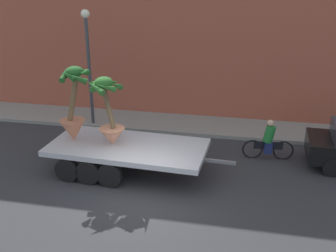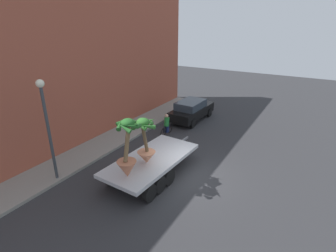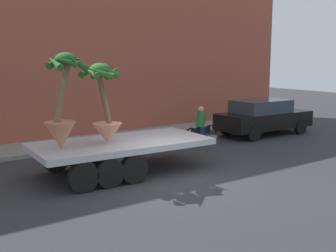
% 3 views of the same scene
% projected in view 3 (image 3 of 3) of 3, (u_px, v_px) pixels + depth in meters
% --- Properties ---
extents(ground_plane, '(60.00, 60.00, 0.00)m').
position_uv_depth(ground_plane, '(178.00, 180.00, 11.87)').
color(ground_plane, '#2D2D30').
extents(sidewalk, '(24.00, 2.20, 0.15)m').
position_uv_depth(sidewalk, '(88.00, 142.00, 16.77)').
color(sidewalk, gray).
rests_on(sidewalk, ground).
extents(building_facade, '(24.00, 1.20, 9.18)m').
position_uv_depth(building_facade, '(67.00, 29.00, 17.39)').
color(building_facade, '#9E4C38').
rests_on(building_facade, ground).
extents(flatbed_trailer, '(6.30, 2.71, 0.98)m').
position_uv_depth(flatbed_trailer, '(115.00, 149.00, 12.36)').
color(flatbed_trailer, '#B7BABF').
rests_on(flatbed_trailer, ground).
extents(potted_palm_rear, '(1.22, 1.14, 2.60)m').
position_uv_depth(potted_palm_rear, '(62.00, 110.00, 11.21)').
color(potted_palm_rear, '#C17251').
rests_on(potted_palm_rear, flatbed_trailer).
extents(potted_palm_middle, '(1.20, 1.23, 2.32)m').
position_uv_depth(potted_palm_middle, '(105.00, 108.00, 11.90)').
color(potted_palm_middle, tan).
rests_on(potted_palm_middle, flatbed_trailer).
extents(cyclist, '(1.84, 0.38, 1.54)m').
position_uv_depth(cyclist, '(201.00, 127.00, 16.74)').
color(cyclist, black).
rests_on(cyclist, ground).
extents(parked_car, '(4.53, 2.00, 1.58)m').
position_uv_depth(parked_car, '(263.00, 116.00, 18.58)').
color(parked_car, black).
rests_on(parked_car, ground).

